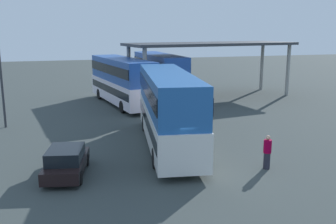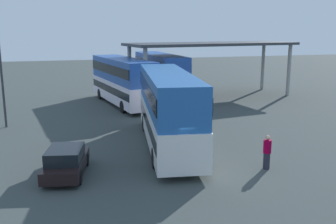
{
  "view_description": "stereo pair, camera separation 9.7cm",
  "coord_description": "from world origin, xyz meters",
  "px_view_note": "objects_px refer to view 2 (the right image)",
  "views": [
    {
      "loc": [
        -6.27,
        -15.83,
        6.58
      ],
      "look_at": [
        -0.14,
        4.28,
        2.0
      ],
      "focal_mm": 40.58,
      "sensor_mm": 36.0,
      "label": 1
    },
    {
      "loc": [
        -6.18,
        -15.86,
        6.58
      ],
      "look_at": [
        -0.14,
        4.28,
        2.0
      ],
      "focal_mm": 40.58,
      "sensor_mm": 36.0,
      "label": 2
    }
  ],
  "objects_px": {
    "double_decker_near_canopy": "(122,79)",
    "double_decker_mid_row": "(160,74)",
    "parked_hatchback": "(66,162)",
    "pedestrian_waiting": "(267,152)",
    "double_decker_main": "(168,106)"
  },
  "relations": [
    {
      "from": "double_decker_main",
      "to": "double_decker_mid_row",
      "type": "relative_size",
      "value": 1.04
    },
    {
      "from": "pedestrian_waiting",
      "to": "double_decker_main",
      "type": "bearing_deg",
      "value": -2.63
    },
    {
      "from": "double_decker_near_canopy",
      "to": "double_decker_mid_row",
      "type": "height_order",
      "value": "double_decker_mid_row"
    },
    {
      "from": "double_decker_main",
      "to": "parked_hatchback",
      "type": "relative_size",
      "value": 2.87
    },
    {
      "from": "double_decker_near_canopy",
      "to": "parked_hatchback",
      "type": "bearing_deg",
      "value": 152.67
    },
    {
      "from": "double_decker_main",
      "to": "double_decker_mid_row",
      "type": "xyz_separation_m",
      "value": [
        3.85,
        15.57,
        0.0
      ]
    },
    {
      "from": "parked_hatchback",
      "to": "double_decker_near_canopy",
      "type": "height_order",
      "value": "double_decker_near_canopy"
    },
    {
      "from": "double_decker_main",
      "to": "pedestrian_waiting",
      "type": "relative_size",
      "value": 6.88
    },
    {
      "from": "double_decker_main",
      "to": "parked_hatchback",
      "type": "height_order",
      "value": "double_decker_main"
    },
    {
      "from": "double_decker_main",
      "to": "pedestrian_waiting",
      "type": "height_order",
      "value": "double_decker_main"
    },
    {
      "from": "double_decker_mid_row",
      "to": "pedestrian_waiting",
      "type": "bearing_deg",
      "value": 177.64
    },
    {
      "from": "double_decker_mid_row",
      "to": "pedestrian_waiting",
      "type": "height_order",
      "value": "double_decker_mid_row"
    },
    {
      "from": "double_decker_near_canopy",
      "to": "double_decker_mid_row",
      "type": "bearing_deg",
      "value": -67.62
    },
    {
      "from": "parked_hatchback",
      "to": "pedestrian_waiting",
      "type": "bearing_deg",
      "value": -89.23
    },
    {
      "from": "double_decker_mid_row",
      "to": "double_decker_near_canopy",
      "type": "bearing_deg",
      "value": 119.61
    }
  ]
}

